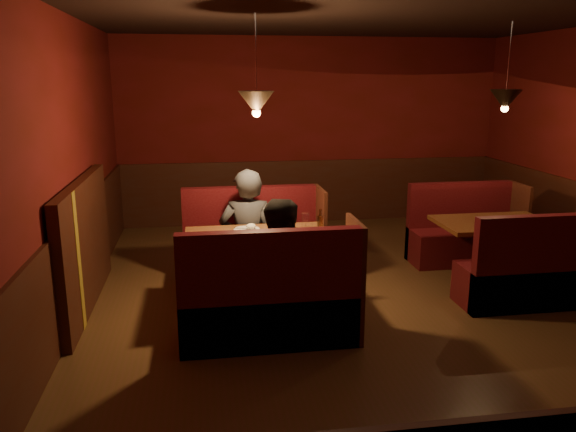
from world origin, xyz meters
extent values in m
cube|color=brown|center=(0.00, 0.00, -0.01)|extent=(6.00, 7.00, 0.01)
cube|color=black|center=(0.00, 0.00, 2.90)|extent=(6.00, 7.00, 0.01)
cube|color=#4C1009|center=(0.00, 3.50, 1.45)|extent=(6.00, 0.01, 2.90)
cube|color=#4C1009|center=(-3.00, 0.00, 1.45)|extent=(0.01, 7.00, 2.90)
cube|color=#3A1E16|center=(0.00, 3.48, 0.50)|extent=(6.00, 0.04, 1.00)
cube|color=#3A1E16|center=(-2.98, 0.00, 0.50)|extent=(0.04, 7.00, 1.00)
cube|color=#3A1E16|center=(-2.92, 0.40, 0.65)|extent=(0.10, 2.20, 1.30)
cube|color=#B5932B|center=(-2.87, -0.15, 0.65)|extent=(0.01, 0.12, 1.30)
cylinder|color=#333333|center=(-1.20, 0.07, 2.45)|extent=(0.01, 0.01, 0.80)
cone|color=black|center=(-1.20, 0.07, 2.05)|extent=(0.34, 0.34, 0.22)
sphere|color=#FFBF72|center=(-1.20, 0.07, 1.96)|extent=(0.08, 0.08, 0.08)
cylinder|color=#333333|center=(1.51, 0.43, 2.45)|extent=(0.01, 0.01, 0.80)
cone|color=black|center=(1.51, 0.43, 2.05)|extent=(0.34, 0.34, 0.22)
sphere|color=#FFBF72|center=(1.51, 0.43, 1.96)|extent=(0.08, 0.08, 0.08)
cube|color=#5F2C13|center=(-1.20, 0.07, 0.74)|extent=(1.43, 0.87, 0.05)
cylinder|color=#3A1E16|center=(-1.20, 0.07, 0.36)|extent=(0.14, 0.14, 0.72)
cylinder|color=#3A1E16|center=(-1.20, 0.07, 0.02)|extent=(0.57, 0.57, 0.04)
cylinder|color=silver|center=(-1.20, -0.09, 0.78)|extent=(0.29, 0.29, 0.02)
cube|color=black|center=(-1.14, 0.00, 0.80)|extent=(0.09, 0.08, 0.04)
ellipsoid|color=silver|center=(-1.18, -0.10, 0.81)|extent=(0.07, 0.07, 0.06)
cube|color=tan|center=(-1.13, -0.12, 0.80)|extent=(0.09, 0.07, 0.03)
cylinder|color=silver|center=(-1.22, -0.10, 0.79)|extent=(0.11, 0.08, 0.01)
cylinder|color=silver|center=(-1.30, 0.26, 0.77)|extent=(0.27, 0.27, 0.02)
ellipsoid|color=beige|center=(-1.26, 0.25, 0.81)|extent=(0.10, 0.10, 0.06)
cube|color=silver|center=(-1.33, 0.27, 0.78)|extent=(0.20, 0.06, 0.00)
cylinder|color=white|center=(-0.93, 0.07, 0.81)|extent=(0.05, 0.05, 0.09)
cylinder|color=white|center=(-0.69, 0.28, 0.84)|extent=(0.08, 0.08, 0.15)
cylinder|color=white|center=(-0.74, -0.16, 0.84)|extent=(0.08, 0.08, 0.15)
cylinder|color=#47230F|center=(-0.57, 0.10, 0.85)|extent=(0.06, 0.06, 0.16)
cylinder|color=#47230F|center=(-0.57, 0.10, 0.97)|extent=(0.03, 0.03, 0.07)
ellipsoid|color=white|center=(-0.79, -0.10, 0.79)|extent=(0.12, 0.12, 0.04)
cube|color=#3E0509|center=(-1.20, 0.81, 0.23)|extent=(1.53, 0.56, 0.46)
cube|color=#3E0509|center=(-1.20, 1.03, 0.54)|extent=(1.53, 0.12, 1.07)
cube|color=#3A1E16|center=(-0.42, 0.81, 0.54)|extent=(0.04, 0.56, 1.07)
cube|color=#3E0509|center=(-1.20, -0.67, 0.23)|extent=(1.53, 0.56, 0.46)
cube|color=#3E0509|center=(-1.20, -0.89, 0.54)|extent=(1.53, 0.12, 1.07)
cube|color=#3A1E16|center=(-0.42, -0.67, 0.54)|extent=(0.04, 0.56, 1.07)
cube|color=#5F2C13|center=(1.51, 0.43, 0.69)|extent=(1.26, 0.80, 0.05)
cylinder|color=#3A1E16|center=(1.51, 0.43, 0.33)|extent=(0.13, 0.13, 0.66)
cylinder|color=#3A1E16|center=(1.51, 0.43, 0.02)|extent=(0.53, 0.53, 0.04)
cube|color=#3E0509|center=(1.51, 1.12, 0.21)|extent=(1.35, 0.52, 0.43)
cube|color=#3E0509|center=(1.51, 1.32, 0.50)|extent=(1.35, 0.11, 0.99)
cube|color=#3A1E16|center=(2.20, 1.12, 0.50)|extent=(0.04, 0.52, 0.99)
cube|color=#3E0509|center=(1.51, -0.25, 0.21)|extent=(1.35, 0.52, 0.43)
cube|color=#3E0509|center=(1.51, -0.46, 0.50)|extent=(1.35, 0.11, 0.99)
imported|color=#303034|center=(-1.26, 0.63, 0.85)|extent=(0.65, 0.45, 1.69)
imported|color=black|center=(-1.02, -0.57, 0.80)|extent=(0.79, 0.62, 1.60)
camera|label=1|loc=(-1.73, -5.25, 2.28)|focal=35.00mm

